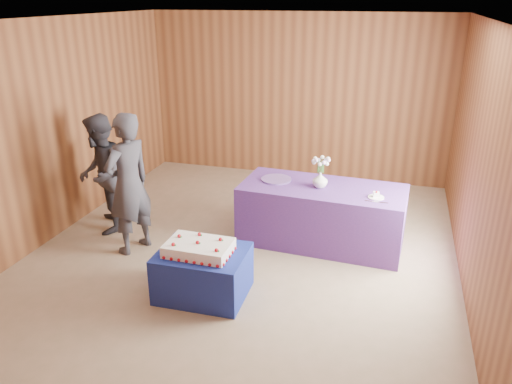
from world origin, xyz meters
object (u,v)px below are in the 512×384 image
at_px(cake_table, 203,273).
at_px(guest_left, 129,184).
at_px(serving_table, 322,215).
at_px(sheet_cake, 199,248).
at_px(vase, 320,180).
at_px(guest_right, 101,174).

bearing_deg(cake_table, guest_left, 148.88).
distance_m(serving_table, sheet_cake, 1.87).
bearing_deg(cake_table, sheet_cake, -119.57).
bearing_deg(guest_left, sheet_cake, 78.47).
bearing_deg(vase, sheet_cake, -122.11).
bearing_deg(vase, cake_table, -122.19).
relative_size(vase, guest_left, 0.11).
bearing_deg(cake_table, vase, 56.81).
xyz_separation_m(cake_table, guest_right, (-1.82, 1.10, 0.53)).
relative_size(serving_table, guest_left, 1.17).
xyz_separation_m(sheet_cake, vase, (0.97, 1.54, 0.29)).
bearing_deg(serving_table, cake_table, -119.45).
relative_size(serving_table, sheet_cake, 2.90).
height_order(serving_table, guest_left, guest_left).
height_order(sheet_cake, guest_left, guest_left).
bearing_deg(guest_right, sheet_cake, 31.65).
xyz_separation_m(sheet_cake, guest_right, (-1.80, 1.13, 0.22)).
relative_size(cake_table, vase, 4.70).
distance_m(cake_table, vase, 1.88).
xyz_separation_m(guest_left, guest_right, (-0.63, 0.40, -0.08)).
distance_m(sheet_cake, vase, 1.84).
bearing_deg(guest_right, cake_table, 32.72).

